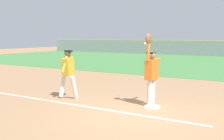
# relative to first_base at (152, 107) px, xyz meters

# --- Properties ---
(ground_plane) EXTENTS (76.82, 76.82, 0.00)m
(ground_plane) POSITION_rel_first_base_xyz_m (-0.02, -0.93, -0.04)
(ground_plane) COLOR tan
(chalk_foul_line) EXTENTS (12.00, 0.12, 0.01)m
(chalk_foul_line) POSITION_rel_first_base_xyz_m (-4.00, -0.90, -0.04)
(chalk_foul_line) COLOR white
(chalk_foul_line) RESTS_ON ground_plane
(first_base) EXTENTS (0.38, 0.38, 0.08)m
(first_base) POSITION_rel_first_base_xyz_m (0.00, 0.00, 0.00)
(first_base) COLOR white
(first_base) RESTS_ON ground_plane
(fielder) EXTENTS (0.30, 0.90, 2.28)m
(fielder) POSITION_rel_first_base_xyz_m (-0.14, 0.21, 1.08)
(fielder) COLOR silver
(fielder) RESTS_ON ground_plane
(runner) EXTENTS (0.81, 0.84, 1.72)m
(runner) POSITION_rel_first_base_xyz_m (-3.11, -0.24, 0.96)
(runner) COLOR white
(runner) RESTS_ON ground_plane
(baseball) EXTENTS (0.07, 0.07, 0.07)m
(baseball) POSITION_rel_first_base_xyz_m (-0.53, 0.57, 1.92)
(baseball) COLOR white
(parked_car_black) EXTENTS (4.53, 2.38, 1.25)m
(parked_car_black) POSITION_rel_first_base_xyz_m (-8.96, 27.04, 0.63)
(parked_car_black) COLOR black
(parked_car_black) RESTS_ON ground_plane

